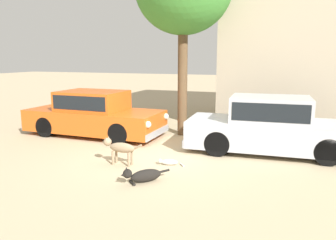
# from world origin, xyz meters

# --- Properties ---
(ground_plane) EXTENTS (80.00, 80.00, 0.00)m
(ground_plane) POSITION_xyz_m (0.00, 0.00, 0.00)
(ground_plane) COLOR tan
(parked_sedan_nearest) EXTENTS (4.64, 1.83, 1.46)m
(parked_sedan_nearest) POSITION_xyz_m (-2.76, 1.33, 0.72)
(parked_sedan_nearest) COLOR #D15619
(parked_sedan_nearest) RESTS_ON ground_plane
(parked_sedan_second) EXTENTS (4.62, 1.94, 1.52)m
(parked_sedan_second) POSITION_xyz_m (2.82, 1.18, 0.74)
(parked_sedan_second) COLOR #B2B5BA
(parked_sedan_second) RESTS_ON ground_plane
(stray_dog_spotted) EXTENTS (1.07, 0.23, 0.66)m
(stray_dog_spotted) POSITION_xyz_m (-0.49, -1.13, 0.42)
(stray_dog_spotted) COLOR #997F60
(stray_dog_spotted) RESTS_ON ground_plane
(stray_dog_tan) EXTENTS (0.80, 0.85, 0.37)m
(stray_dog_tan) POSITION_xyz_m (0.52, -2.01, 0.15)
(stray_dog_tan) COLOR black
(stray_dog_tan) RESTS_ON ground_plane
(stray_cat) EXTENTS (0.65, 0.27, 0.15)m
(stray_cat) POSITION_xyz_m (0.63, -0.77, 0.07)
(stray_cat) COLOR beige
(stray_cat) RESTS_ON ground_plane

